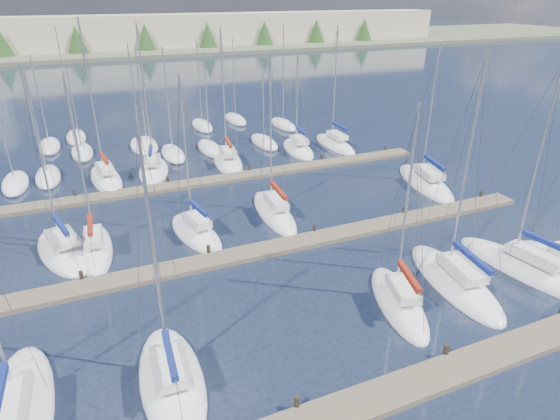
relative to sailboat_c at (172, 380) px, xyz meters
name	(u,v)px	position (x,y,z in m)	size (l,w,h in m)	color
ground	(157,113)	(8.59, 53.39, -0.18)	(400.00, 400.00, 0.00)	#1E273C
dock_near	(387,395)	(8.59, -4.60, -0.03)	(44.00, 1.93, 1.10)	#6B5E4C
dock_mid	(268,249)	(8.59, 9.40, -0.03)	(44.00, 1.93, 1.10)	#6B5E4C
dock_far	(213,180)	(8.59, 23.40, -0.03)	(44.00, 1.93, 1.10)	#6B5E4C
sailboat_c	(172,380)	(0.00, 0.00, 0.00)	(3.24, 7.81, 12.90)	white
sailboat_k	(274,212)	(11.21, 14.68, 0.01)	(3.10, 8.88, 13.26)	white
sailboat_o	(154,170)	(3.93, 28.36, 0.01)	(4.27, 8.17, 14.54)	white
sailboat_j	(196,233)	(4.55, 13.69, 0.00)	(3.64, 7.45, 12.22)	white
sailboat_n	(106,178)	(-0.60, 27.87, 0.02)	(3.27, 8.64, 15.14)	white
sailboat_r	(335,144)	(24.75, 28.80, 0.01)	(2.70, 8.51, 13.81)	white
sailboat_m	(425,182)	(26.61, 15.08, -0.01)	(5.23, 10.07, 13.24)	white
sailboat_p	(228,161)	(11.53, 28.02, 0.00)	(3.98, 8.59, 13.99)	white
sailboat_i	(96,249)	(-2.38, 14.07, 0.02)	(2.57, 7.71, 12.62)	white
sailboat_b	(16,418)	(-6.39, 0.46, -0.01)	(3.27, 9.43, 12.74)	white
sailboat_h	(64,251)	(-4.41, 14.70, 0.00)	(4.76, 8.36, 13.27)	white
sailboat_d	(399,302)	(13.14, 0.78, 0.01)	(4.28, 7.66, 12.19)	white
sailboat_q	(298,149)	(20.07, 28.89, -0.01)	(3.71, 7.89, 11.19)	white
sailboat_f	(524,268)	(22.76, 0.56, 0.00)	(4.08, 9.89, 13.58)	white
sailboat_e	(454,281)	(17.60, 1.20, 0.00)	(4.33, 9.42, 14.27)	white
distant_boats	(143,144)	(4.24, 37.15, 0.11)	(36.93, 20.75, 13.30)	#9EA0A5
shoreline	(53,24)	(-4.71, 143.16, 7.26)	(400.00, 60.00, 38.00)	#666B51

